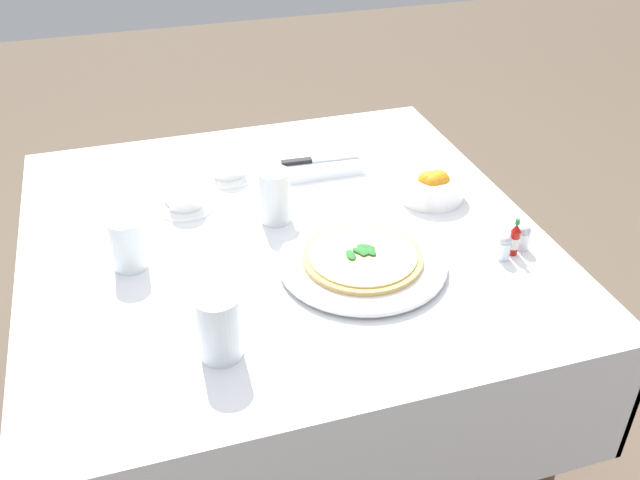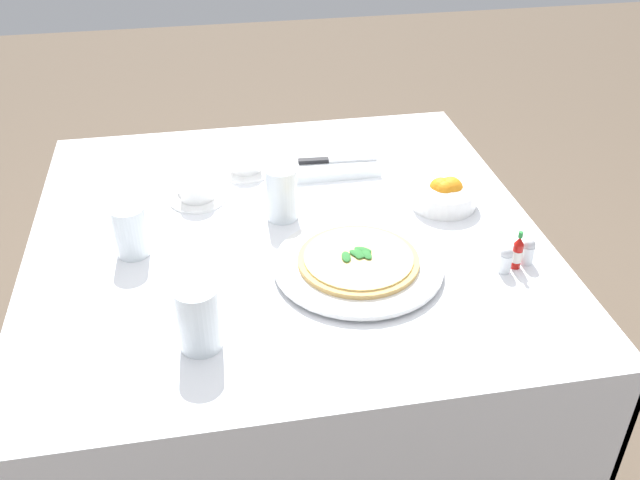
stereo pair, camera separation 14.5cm
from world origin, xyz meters
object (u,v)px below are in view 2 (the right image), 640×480
dinner_knife (334,160)px  pizza_plate (358,265)px  coffee_cup_far_left (196,188)px  citrus_bowl (444,194)px  salt_shaker (528,252)px  water_glass_center_back (199,320)px  water_glass_left_edge (280,197)px  napkin_folded (332,165)px  water_glass_near_right (131,234)px  coffee_cup_far_right (245,162)px  hot_sauce_bottle (517,253)px  pizza (358,259)px  pepper_shaker (505,261)px

dinner_knife → pizza_plate: bearing=-91.3°
coffee_cup_far_left → citrus_bowl: size_ratio=0.87×
citrus_bowl → salt_shaker: size_ratio=2.67×
water_glass_center_back → water_glass_left_edge: bearing=64.2°
napkin_folded → pizza_plate: bearing=-94.0°
water_glass_near_right → water_glass_left_edge: (0.31, 0.08, 0.01)m
water_glass_center_back → water_glass_near_right: size_ratio=1.13×
dinner_knife → salt_shaker: (0.30, -0.47, 0.00)m
coffee_cup_far_left → napkin_folded: coffee_cup_far_left is taller
dinner_knife → napkin_folded: bearing=180.0°
citrus_bowl → coffee_cup_far_right: bearing=151.0°
coffee_cup_far_left → water_glass_near_right: size_ratio=1.21×
coffee_cup_far_right → dinner_knife: coffee_cup_far_right is taller
dinner_knife → hot_sauce_bottle: hot_sauce_bottle is taller
pizza_plate → water_glass_left_edge: size_ratio=2.80×
water_glass_near_right → citrus_bowl: (0.69, 0.08, -0.02)m
water_glass_center_back → pizza: bearing=28.1°
water_glass_left_edge → salt_shaker: water_glass_left_edge is taller
pizza → water_glass_near_right: (-0.44, 0.14, 0.02)m
coffee_cup_far_right → water_glass_center_back: bearing=-102.1°
salt_shaker → coffee_cup_far_left: bearing=150.0°
dinner_knife → coffee_cup_far_left: bearing=-161.1°
dinner_knife → salt_shaker: salt_shaker is taller
hot_sauce_bottle → water_glass_center_back: bearing=-169.1°
pizza_plate → water_glass_near_right: (-0.44, 0.14, 0.04)m
napkin_folded → pizza: bearing=-94.0°
coffee_cup_far_right → water_glass_left_edge: 0.24m
dinner_knife → pepper_shaker: size_ratio=3.48×
water_glass_near_right → pizza: bearing=-17.4°
coffee_cup_far_left → hot_sauce_bottle: 0.72m
water_glass_center_back → hot_sauce_bottle: (0.62, 0.12, -0.02)m
citrus_bowl → pepper_shaker: citrus_bowl is taller
coffee_cup_far_left → water_glass_left_edge: (0.18, -0.11, 0.02)m
coffee_cup_far_right → napkin_folded: bearing=-6.3°
pizza → citrus_bowl: (0.25, 0.21, 0.00)m
pizza → dinner_knife: bearing=85.3°
pizza → coffee_cup_far_left: coffee_cup_far_left is taller
napkin_folded → salt_shaker: salt_shaker is taller
pizza_plate → citrus_bowl: size_ratio=2.24×
pizza_plate → napkin_folded: 0.43m
napkin_folded → hot_sauce_bottle: size_ratio=2.66×
coffee_cup_far_left → dinner_knife: coffee_cup_far_left is taller
water_glass_center_back → water_glass_near_right: bearing=112.3°
pizza_plate → water_glass_near_right: size_ratio=3.13×
dinner_knife → hot_sauce_bottle: (0.27, -0.48, 0.01)m
pizza_plate → hot_sauce_bottle: 0.31m
pizza → coffee_cup_far_left: size_ratio=1.85×
water_glass_center_back → water_glass_near_right: 0.33m
coffee_cup_far_right → dinner_knife: size_ratio=0.66×
pizza → pepper_shaker: pepper_shaker is taller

